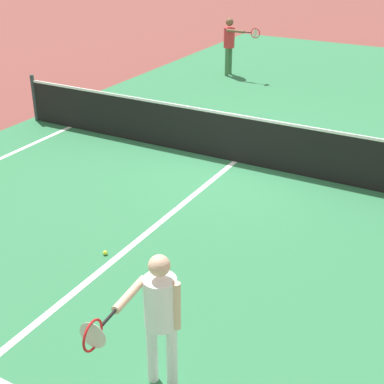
% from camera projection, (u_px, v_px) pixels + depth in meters
% --- Properties ---
extents(ground_plane, '(60.00, 60.00, 0.00)m').
position_uv_depth(ground_plane, '(235.00, 162.00, 10.90)').
color(ground_plane, brown).
extents(court_surface_inbounds, '(10.62, 24.40, 0.00)m').
position_uv_depth(court_surface_inbounds, '(235.00, 162.00, 10.90)').
color(court_surface_inbounds, '#2D7247').
rests_on(court_surface_inbounds, ground_plane).
extents(line_center_service, '(0.10, 6.40, 0.01)m').
position_uv_depth(line_center_service, '(145.00, 235.00, 8.39)').
color(line_center_service, white).
rests_on(line_center_service, ground_plane).
extents(net, '(10.30, 0.09, 1.07)m').
position_uv_depth(net, '(236.00, 138.00, 10.68)').
color(net, '#33383D').
rests_on(net, ground_plane).
extents(player_near, '(0.43, 1.18, 1.53)m').
position_uv_depth(player_near, '(159.00, 310.00, 5.30)').
color(player_near, white).
rests_on(player_near, ground_plane).
extents(player_far, '(1.20, 0.53, 1.65)m').
position_uv_depth(player_far, '(230.00, 40.00, 16.39)').
color(player_far, '#3F7247').
rests_on(player_far, ground_plane).
extents(tennis_ball_mid_court, '(0.07, 0.07, 0.07)m').
position_uv_depth(tennis_ball_mid_court, '(105.00, 253.00, 7.89)').
color(tennis_ball_mid_court, '#CCE033').
rests_on(tennis_ball_mid_court, ground_plane).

